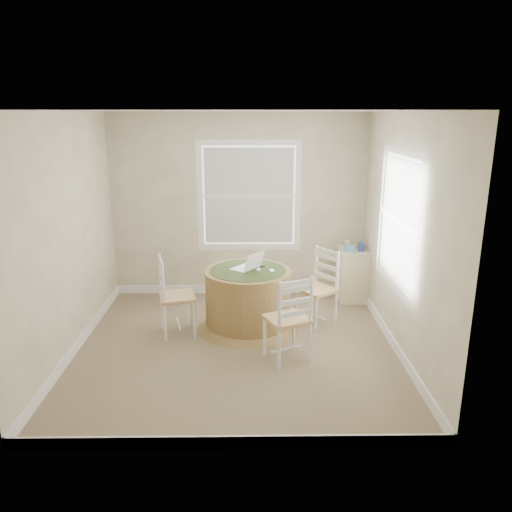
{
  "coord_description": "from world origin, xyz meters",
  "views": [
    {
      "loc": [
        0.16,
        -5.19,
        2.59
      ],
      "look_at": [
        0.23,
        0.45,
        0.96
      ],
      "focal_mm": 35.0,
      "sensor_mm": 36.0,
      "label": 1
    }
  ],
  "objects": [
    {
      "name": "cup_cream",
      "position": [
        1.55,
        1.68,
        0.78
      ],
      "size": [
        0.07,
        0.07,
        0.09
      ],
      "primitive_type": "cylinder",
      "color": "beige",
      "rests_on": "corner_chest"
    },
    {
      "name": "room",
      "position": [
        0.17,
        0.16,
        1.3
      ],
      "size": [
        3.64,
        3.64,
        2.64
      ],
      "color": "#897257",
      "rests_on": "ground"
    },
    {
      "name": "corner_chest",
      "position": [
        1.61,
        1.54,
        0.37
      ],
      "size": [
        0.42,
        0.56,
        0.74
      ],
      "rotation": [
        0.0,
        0.0,
        -0.01
      ],
      "color": "beige",
      "rests_on": "ground"
    },
    {
      "name": "tissue_box",
      "position": [
        1.54,
        1.42,
        0.79
      ],
      "size": [
        0.12,
        0.12,
        0.1
      ],
      "primitive_type": "cube",
      "rotation": [
        0.0,
        0.0,
        -0.01
      ],
      "color": "#538BBE",
      "rests_on": "corner_chest"
    },
    {
      "name": "keys",
      "position": [
        0.31,
        0.67,
        0.76
      ],
      "size": [
        0.07,
        0.07,
        0.02
      ],
      "primitive_type": "cube",
      "rotation": [
        0.0,
        0.0,
        0.29
      ],
      "color": "black",
      "rests_on": "round_table"
    },
    {
      "name": "phone",
      "position": [
        0.42,
        0.51,
        0.75
      ],
      "size": [
        0.07,
        0.1,
        0.02
      ],
      "primitive_type": "cube",
      "rotation": [
        0.0,
        0.0,
        0.29
      ],
      "color": "#B7BABF",
      "rests_on": "round_table"
    },
    {
      "name": "box_yellow",
      "position": [
        1.68,
        1.6,
        0.77
      ],
      "size": [
        0.15,
        0.1,
        0.06
      ],
      "primitive_type": "cube",
      "rotation": [
        0.0,
        0.0,
        -0.01
      ],
      "color": "#EBC952",
      "rests_on": "corner_chest"
    },
    {
      "name": "chair_right",
      "position": [
        0.98,
        0.63,
        0.47
      ],
      "size": [
        0.57,
        0.58,
        0.95
      ],
      "primitive_type": null,
      "rotation": [
        0.0,
        0.0,
        -0.91
      ],
      "color": "white",
      "rests_on": "ground"
    },
    {
      "name": "round_table",
      "position": [
        0.13,
        0.54,
        0.41
      ],
      "size": [
        1.24,
        1.24,
        0.76
      ],
      "rotation": [
        0.0,
        0.0,
        0.29
      ],
      "color": "olive",
      "rests_on": "ground"
    },
    {
      "name": "box_blue",
      "position": [
        1.7,
        1.45,
        0.8
      ],
      "size": [
        0.08,
        0.08,
        0.12
      ],
      "primitive_type": "cube",
      "rotation": [
        0.0,
        0.0,
        -0.01
      ],
      "color": "#3642A3",
      "rests_on": "corner_chest"
    },
    {
      "name": "laptop",
      "position": [
        0.13,
        0.59,
        0.79
      ],
      "size": [
        0.43,
        0.44,
        0.23
      ],
      "rotation": [
        0.0,
        0.0,
        4.06
      ],
      "color": "white",
      "rests_on": "round_table"
    },
    {
      "name": "chair_left",
      "position": [
        -0.71,
        0.4,
        0.47
      ],
      "size": [
        0.49,
        0.51,
        0.95
      ],
      "primitive_type": null,
      "rotation": [
        0.0,
        0.0,
        1.82
      ],
      "color": "white",
      "rests_on": "ground"
    },
    {
      "name": "mouse",
      "position": [
        0.26,
        0.52,
        0.76
      ],
      "size": [
        0.08,
        0.11,
        0.03
      ],
      "primitive_type": "ellipsoid",
      "rotation": [
        0.0,
        0.0,
        0.29
      ],
      "color": "white",
      "rests_on": "round_table"
    },
    {
      "name": "chair_near",
      "position": [
        0.55,
        -0.29,
        0.47
      ],
      "size": [
        0.55,
        0.54,
        0.95
      ],
      "primitive_type": null,
      "rotation": [
        0.0,
        0.0,
        3.57
      ],
      "color": "white",
      "rests_on": "ground"
    }
  ]
}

